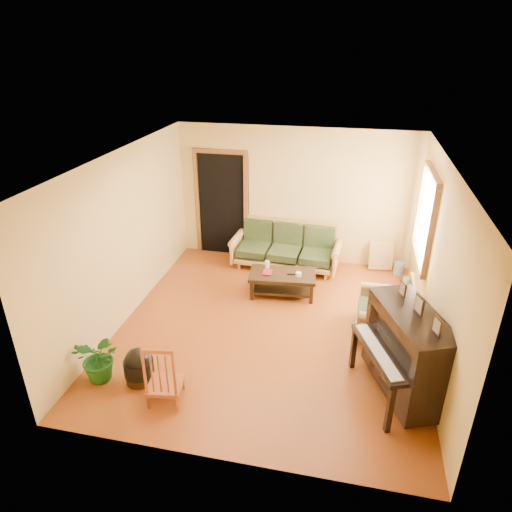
% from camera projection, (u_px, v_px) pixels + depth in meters
% --- Properties ---
extents(floor, '(5.00, 5.00, 0.00)m').
position_uv_depth(floor, '(269.00, 327.00, 7.01)').
color(floor, '#682B0D').
rests_on(floor, ground).
extents(doorway, '(1.08, 0.16, 2.05)m').
position_uv_depth(doorway, '(222.00, 205.00, 9.03)').
color(doorway, black).
rests_on(doorway, floor).
extents(window, '(0.12, 1.36, 1.46)m').
position_uv_depth(window, '(426.00, 217.00, 7.08)').
color(window, white).
rests_on(window, right_wall).
extents(sofa, '(2.06, 0.96, 0.86)m').
position_uv_depth(sofa, '(285.00, 247.00, 8.66)').
color(sofa, '#A77E3D').
rests_on(sofa, floor).
extents(coffee_table, '(1.17, 0.72, 0.41)m').
position_uv_depth(coffee_table, '(282.00, 284.00, 7.83)').
color(coffee_table, black).
rests_on(coffee_table, floor).
extents(armchair, '(0.89, 0.93, 0.91)m').
position_uv_depth(armchair, '(383.00, 308.00, 6.67)').
color(armchair, '#A77E3D').
rests_on(armchair, floor).
extents(piano, '(1.21, 1.52, 1.17)m').
position_uv_depth(piano, '(407.00, 355.00, 5.48)').
color(piano, black).
rests_on(piano, floor).
extents(footstool, '(0.45, 0.45, 0.37)m').
position_uv_depth(footstool, '(139.00, 369.00, 5.85)').
color(footstool, black).
rests_on(footstool, floor).
extents(red_chair, '(0.47, 0.50, 0.87)m').
position_uv_depth(red_chair, '(164.00, 371.00, 5.45)').
color(red_chair, brown).
rests_on(red_chair, floor).
extents(leaning_frame, '(0.45, 0.16, 0.59)m').
position_uv_depth(leaning_frame, '(381.00, 255.00, 8.63)').
color(leaning_frame, gold).
rests_on(leaning_frame, floor).
extents(ceramic_crock, '(0.24, 0.24, 0.24)m').
position_uv_depth(ceramic_crock, '(399.00, 269.00, 8.52)').
color(ceramic_crock, '#325496').
rests_on(ceramic_crock, floor).
extents(potted_plant, '(0.71, 0.66, 0.66)m').
position_uv_depth(potted_plant, '(100.00, 358.00, 5.82)').
color(potted_plant, '#175018').
rests_on(potted_plant, floor).
extents(book, '(0.16, 0.22, 0.02)m').
position_uv_depth(book, '(263.00, 272.00, 7.77)').
color(book, maroon).
rests_on(book, coffee_table).
extents(candle, '(0.08, 0.08, 0.13)m').
position_uv_depth(candle, '(267.00, 264.00, 7.91)').
color(candle, white).
rests_on(candle, coffee_table).
extents(glass_jar, '(0.13, 0.13, 0.07)m').
position_uv_depth(glass_jar, '(299.00, 274.00, 7.65)').
color(glass_jar, silver).
rests_on(glass_jar, coffee_table).
extents(remote, '(0.14, 0.06, 0.01)m').
position_uv_depth(remote, '(291.00, 274.00, 7.71)').
color(remote, black).
rests_on(remote, coffee_table).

